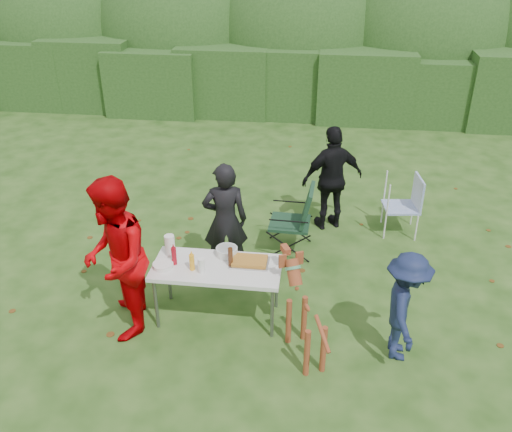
# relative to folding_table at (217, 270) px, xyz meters

# --- Properties ---
(ground) EXTENTS (80.00, 80.00, 0.00)m
(ground) POSITION_rel_folding_table_xyz_m (0.37, -0.15, -0.69)
(ground) COLOR #1E4211
(hedge_row) EXTENTS (22.00, 1.40, 1.70)m
(hedge_row) POSITION_rel_folding_table_xyz_m (0.37, 7.85, 0.16)
(hedge_row) COLOR #23471C
(hedge_row) RESTS_ON ground
(shrub_backdrop) EXTENTS (20.00, 2.60, 3.20)m
(shrub_backdrop) POSITION_rel_folding_table_xyz_m (0.37, 9.45, 0.91)
(shrub_backdrop) COLOR #3D6628
(shrub_backdrop) RESTS_ON ground
(folding_table) EXTENTS (1.50, 0.70, 0.74)m
(folding_table) POSITION_rel_folding_table_xyz_m (0.00, 0.00, 0.00)
(folding_table) COLOR silver
(folding_table) RESTS_ON ground
(person_cook) EXTENTS (0.66, 0.50, 1.62)m
(person_cook) POSITION_rel_folding_table_xyz_m (-0.07, 0.96, 0.12)
(person_cook) COLOR black
(person_cook) RESTS_ON ground
(person_red_jacket) EXTENTS (0.96, 1.11, 1.93)m
(person_red_jacket) POSITION_rel_folding_table_xyz_m (-1.07, -0.35, 0.28)
(person_red_jacket) COLOR #C00005
(person_red_jacket) RESTS_ON ground
(person_black_puffy) EXTENTS (1.05, 0.76, 1.65)m
(person_black_puffy) POSITION_rel_folding_table_xyz_m (1.32, 2.43, 0.14)
(person_black_puffy) COLOR black
(person_black_puffy) RESTS_ON ground
(child) EXTENTS (0.50, 0.85, 1.30)m
(child) POSITION_rel_folding_table_xyz_m (2.11, -0.38, -0.04)
(child) COLOR #172143
(child) RESTS_ON ground
(dog) EXTENTS (0.84, 1.15, 1.02)m
(dog) POSITION_rel_folding_table_xyz_m (1.07, -0.55, -0.18)
(dog) COLOR brown
(dog) RESTS_ON ground
(camping_chair) EXTENTS (0.68, 0.68, 1.04)m
(camping_chair) POSITION_rel_folding_table_xyz_m (0.74, 1.63, -0.17)
(camping_chair) COLOR #193924
(camping_chair) RESTS_ON ground
(lawn_chair) EXTENTS (0.62, 0.62, 0.93)m
(lawn_chair) POSITION_rel_folding_table_xyz_m (2.38, 2.39, -0.22)
(lawn_chair) COLOR #3256B2
(lawn_chair) RESTS_ON ground
(food_tray) EXTENTS (0.45, 0.30, 0.02)m
(food_tray) POSITION_rel_folding_table_xyz_m (0.37, 0.11, 0.06)
(food_tray) COLOR #B7B7BA
(food_tray) RESTS_ON folding_table
(focaccia_bread) EXTENTS (0.40, 0.26, 0.04)m
(focaccia_bread) POSITION_rel_folding_table_xyz_m (0.37, 0.11, 0.09)
(focaccia_bread) COLOR #B17428
(focaccia_bread) RESTS_ON food_tray
(mustard_bottle) EXTENTS (0.06, 0.06, 0.20)m
(mustard_bottle) POSITION_rel_folding_table_xyz_m (-0.27, -0.10, 0.15)
(mustard_bottle) COLOR #FAAA1F
(mustard_bottle) RESTS_ON folding_table
(ketchup_bottle) EXTENTS (0.06, 0.06, 0.22)m
(ketchup_bottle) POSITION_rel_folding_table_xyz_m (-0.50, -0.02, 0.16)
(ketchup_bottle) COLOR maroon
(ketchup_bottle) RESTS_ON folding_table
(beer_bottle) EXTENTS (0.06, 0.06, 0.24)m
(beer_bottle) POSITION_rel_folding_table_xyz_m (0.16, 0.03, 0.17)
(beer_bottle) COLOR #47230F
(beer_bottle) RESTS_ON folding_table
(paper_towel_roll) EXTENTS (0.12, 0.12, 0.26)m
(paper_towel_roll) POSITION_rel_folding_table_xyz_m (-0.60, 0.18, 0.18)
(paper_towel_roll) COLOR white
(paper_towel_roll) RESTS_ON folding_table
(cup_stack) EXTENTS (0.08, 0.08, 0.18)m
(cup_stack) POSITION_rel_folding_table_xyz_m (-0.15, -0.14, 0.14)
(cup_stack) COLOR white
(cup_stack) RESTS_ON folding_table
(pasta_bowl) EXTENTS (0.26, 0.26, 0.10)m
(pasta_bowl) POSITION_rel_folding_table_xyz_m (0.08, 0.25, 0.10)
(pasta_bowl) COLOR silver
(pasta_bowl) RESTS_ON folding_table
(plate_stack) EXTENTS (0.24, 0.24, 0.05)m
(plate_stack) POSITION_rel_folding_table_xyz_m (-0.61, -0.09, 0.08)
(plate_stack) COLOR white
(plate_stack) RESTS_ON folding_table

